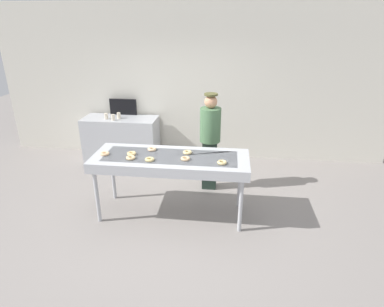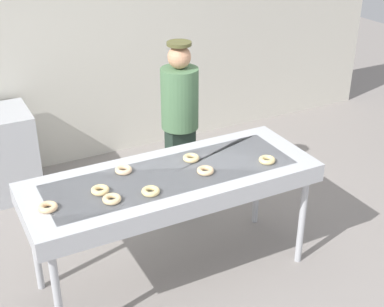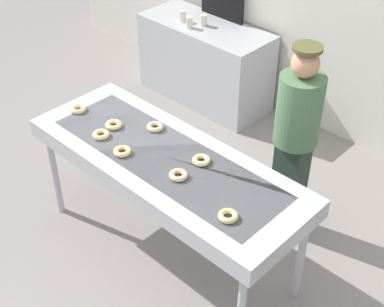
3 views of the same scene
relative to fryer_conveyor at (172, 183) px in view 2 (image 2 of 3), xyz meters
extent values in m
plane|color=gray|center=(0.00, 0.00, -0.87)|extent=(16.00, 16.00, 0.00)
cube|color=silver|center=(0.00, 2.41, 0.68)|extent=(8.00, 0.12, 3.09)
cube|color=#B7BABF|center=(0.00, 0.00, 0.01)|extent=(2.23, 0.83, 0.15)
cube|color=slate|center=(0.00, 0.00, 0.04)|extent=(1.90, 0.58, 0.08)
cylinder|color=#B7BABF|center=(-1.01, -0.33, -0.47)|extent=(0.06, 0.06, 0.80)
cylinder|color=#B7BABF|center=(1.01, -0.33, -0.47)|extent=(0.06, 0.06, 0.80)
cylinder|color=#B7BABF|center=(-1.01, 0.33, -0.47)|extent=(0.06, 0.06, 0.80)
cylinder|color=#B7BABF|center=(1.01, 0.33, -0.47)|extent=(0.06, 0.06, 0.80)
torus|color=#F5C690|center=(-0.95, -0.06, 0.10)|extent=(0.17, 0.17, 0.04)
torus|color=#ECCF85|center=(-0.26, -0.19, 0.10)|extent=(0.13, 0.13, 0.04)
torus|color=#EECF8C|center=(0.23, 0.13, 0.10)|extent=(0.18, 0.18, 0.04)
torus|color=#ECCF88|center=(0.74, -0.17, 0.10)|extent=(0.16, 0.16, 0.04)
torus|color=#F4D088|center=(-0.56, -0.01, 0.10)|extent=(0.15, 0.15, 0.04)
torus|color=#F1CD90|center=(-0.53, -0.16, 0.10)|extent=(0.14, 0.14, 0.04)
torus|color=#EFC58F|center=(0.23, -0.10, 0.10)|extent=(0.16, 0.16, 0.04)
torus|color=beige|center=(-0.31, 0.19, 0.10)|extent=(0.16, 0.16, 0.04)
cube|color=#213128|center=(0.51, 0.89, -0.43)|extent=(0.24, 0.18, 0.87)
cylinder|color=#4C724C|center=(0.51, 0.89, 0.28)|extent=(0.34, 0.34, 0.56)
sphere|color=tan|center=(0.51, 0.89, 0.67)|extent=(0.21, 0.21, 0.21)
cylinder|color=#4E4D29|center=(0.51, 0.89, 0.79)|extent=(0.22, 0.22, 0.03)
camera|label=1|loc=(0.81, -4.17, 1.87)|focal=30.26mm
camera|label=2|loc=(-1.49, -3.19, 2.04)|focal=50.32mm
camera|label=3|loc=(2.32, -2.16, 2.49)|focal=51.91mm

